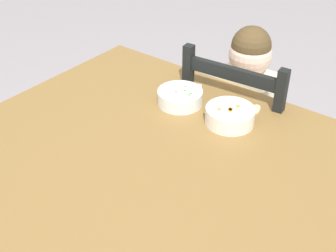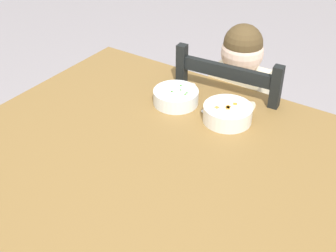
% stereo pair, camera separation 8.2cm
% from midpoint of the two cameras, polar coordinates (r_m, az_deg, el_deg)
% --- Properties ---
extents(dining_table, '(1.26, 1.08, 0.72)m').
position_cam_midpoint_polar(dining_table, '(1.50, -0.64, -5.89)').
color(dining_table, olive).
rests_on(dining_table, ground).
extents(dining_chair, '(0.46, 0.46, 0.88)m').
position_cam_midpoint_polar(dining_chair, '(2.01, 10.21, -1.58)').
color(dining_chair, black).
rests_on(dining_chair, ground).
extents(child_figure, '(0.32, 0.31, 0.94)m').
position_cam_midpoint_polar(child_figure, '(1.91, 10.55, 2.95)').
color(child_figure, beige).
rests_on(child_figure, ground).
extents(bowl_of_peas, '(0.17, 0.17, 0.06)m').
position_cam_midpoint_polar(bowl_of_peas, '(1.67, 2.95, 3.68)').
color(bowl_of_peas, white).
rests_on(bowl_of_peas, dining_table).
extents(bowl_of_carrots, '(0.17, 0.17, 0.06)m').
position_cam_midpoint_polar(bowl_of_carrots, '(1.58, 9.32, 1.33)').
color(bowl_of_carrots, white).
rests_on(bowl_of_carrots, dining_table).
extents(spoon, '(0.12, 0.10, 0.01)m').
position_cam_midpoint_polar(spoon, '(1.63, 7.49, 1.67)').
color(spoon, silver).
rests_on(spoon, dining_table).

